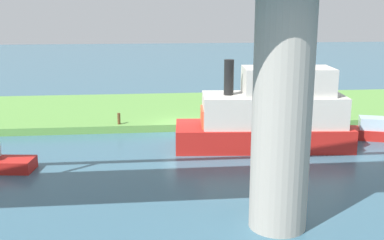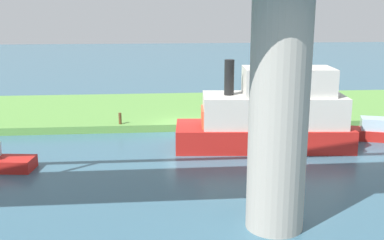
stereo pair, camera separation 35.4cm
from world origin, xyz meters
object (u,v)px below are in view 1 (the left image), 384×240
Objects in this scene: bridge_pylon at (282,113)px; person_on_bank at (223,108)px; houseboat_blue at (269,115)px; skiff_small at (378,131)px; mooring_post at (119,119)px.

person_on_bank is at bearing -92.30° from bridge_pylon.
skiff_small is (-7.44, -1.01, -1.45)m from houseboat_blue.
bridge_pylon is 2.01× the size of skiff_small.
houseboat_blue is at bearing -102.97° from bridge_pylon.
person_on_bank is 6.26m from houseboat_blue.
person_on_bank is 0.13× the size of houseboat_blue.
houseboat_blue is (-9.07, 4.67, 1.07)m from mooring_post.
mooring_post is at bearing -27.23° from houseboat_blue.
bridge_pylon is at bearing 87.70° from person_on_bank.
mooring_post is at bearing -12.50° from skiff_small.
bridge_pylon reaches higher than mooring_post.
houseboat_blue is at bearing 106.19° from person_on_bank.
person_on_bank is 0.31× the size of skiff_small.
houseboat_blue is (-1.73, 5.97, 0.75)m from person_on_bank.
person_on_bank is (-0.66, -16.33, -3.27)m from bridge_pylon.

